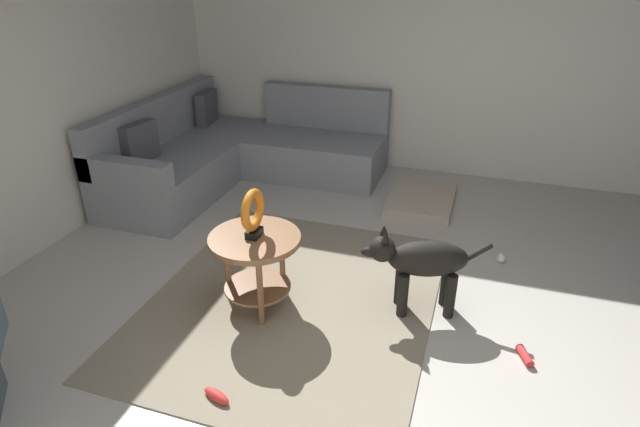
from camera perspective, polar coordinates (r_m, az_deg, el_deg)
ground_plane at (r=3.47m, az=7.32°, el=-13.52°), size 6.00×6.00×0.10m
wall_right at (r=5.65m, az=14.45°, el=17.45°), size 0.12×6.00×2.70m
area_rug at (r=3.70m, az=-2.96°, el=-9.35°), size 2.30×1.90×0.01m
sectional_couch at (r=5.55m, az=-9.12°, el=6.42°), size 2.20×2.25×0.88m
side_table at (r=3.45m, az=-7.04°, el=-4.27°), size 0.60×0.60×0.54m
torus_sculpture at (r=3.31m, az=-7.32°, el=0.11°), size 0.28×0.08×0.33m
dog_bed_mat at (r=5.11m, az=10.95°, el=1.45°), size 0.80×0.60×0.09m
dog at (r=3.46m, az=10.95°, el=-5.22°), size 0.37×0.82×0.63m
dog_toy_ball at (r=4.33m, az=19.14°, el=-4.59°), size 0.07×0.07×0.07m
dog_toy_rope at (r=3.45m, az=21.42°, el=-14.22°), size 0.16×0.11×0.05m
dog_toy_bone at (r=3.04m, az=-11.21°, el=-18.92°), size 0.11×0.19×0.06m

